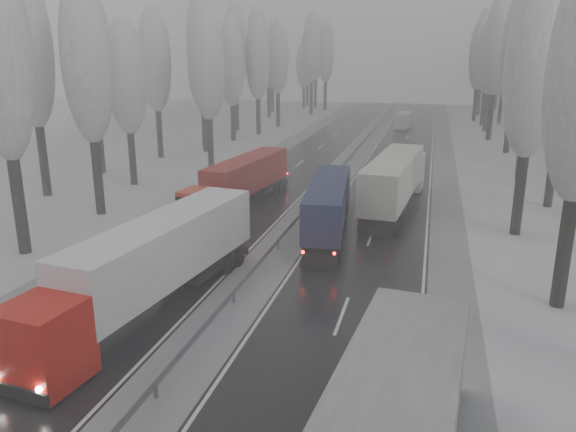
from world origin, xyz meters
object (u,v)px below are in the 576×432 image
at_px(box_truck_distant, 404,120).
at_px(truck_red_red, 242,180).
at_px(truck_blue_box, 329,201).
at_px(truck_red_white, 153,261).
at_px(truck_cream_box, 396,178).

xyz_separation_m(box_truck_distant, truck_red_red, (-9.52, -52.85, 0.84)).
relative_size(box_truck_distant, truck_red_red, 0.49).
xyz_separation_m(truck_blue_box, truck_red_white, (-5.65, -14.04, 0.28)).
relative_size(truck_blue_box, truck_red_red, 1.00).
bearing_deg(truck_cream_box, box_truck_distant, 97.60).
height_order(box_truck_distant, truck_red_white, truck_red_white).
distance_m(truck_cream_box, box_truck_distant, 50.88).
distance_m(truck_cream_box, truck_red_red, 11.90).
bearing_deg(truck_red_white, truck_blue_box, 75.12).
bearing_deg(truck_blue_box, truck_red_red, 142.64).
relative_size(truck_cream_box, truck_red_red, 1.16).
relative_size(box_truck_distant, truck_red_white, 0.43).
relative_size(truck_red_white, truck_red_red, 1.13).
bearing_deg(truck_blue_box, box_truck_distant, 81.95).
xyz_separation_m(box_truck_distant, truck_red_white, (-7.37, -71.58, 1.12)).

